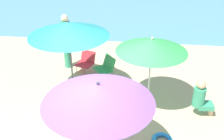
% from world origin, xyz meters
% --- Properties ---
extents(ground_plane, '(40.00, 40.00, 0.00)m').
position_xyz_m(ground_plane, '(0.00, 0.00, 0.00)').
color(ground_plane, '#CCB789').
extents(umbrella_purple, '(1.94, 1.94, 1.80)m').
position_xyz_m(umbrella_purple, '(0.34, -0.75, 1.56)').
color(umbrella_purple, '#4C4C51').
rests_on(umbrella_purple, ground_plane).
extents(umbrella_green, '(1.66, 1.66, 1.81)m').
position_xyz_m(umbrella_green, '(1.24, 1.25, 1.61)').
color(umbrella_green, silver).
rests_on(umbrella_green, ground_plane).
extents(umbrella_teal, '(1.95, 1.95, 2.08)m').
position_xyz_m(umbrella_teal, '(-0.72, 1.42, 1.85)').
color(umbrella_teal, '#4C4C51').
rests_on(umbrella_teal, ground_plane).
extents(beach_chair_a, '(0.63, 0.65, 0.60)m').
position_xyz_m(beach_chair_a, '(-0.65, 2.80, 0.32)').
color(beach_chair_a, red).
rests_on(beach_chair_a, ground_plane).
extents(beach_chair_c, '(0.71, 0.72, 0.60)m').
position_xyz_m(beach_chair_c, '(-0.00, 2.55, 0.31)').
color(beach_chair_c, '#33934C').
rests_on(beach_chair_c, ground_plane).
extents(person_a, '(0.26, 0.26, 1.71)m').
position_xyz_m(person_a, '(-1.27, 2.97, 0.88)').
color(person_a, '#389970').
rests_on(person_a, ground_plane).
extents(person_b, '(0.54, 0.31, 0.95)m').
position_xyz_m(person_b, '(2.46, 0.95, 0.48)').
color(person_b, '#389970').
rests_on(person_b, ground_plane).
extents(swim_ring, '(0.44, 0.44, 0.09)m').
position_xyz_m(swim_ring, '(1.55, -0.10, 0.05)').
color(swim_ring, '#238CD8').
rests_on(swim_ring, ground_plane).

